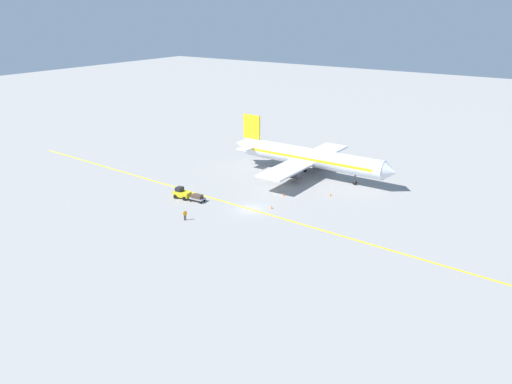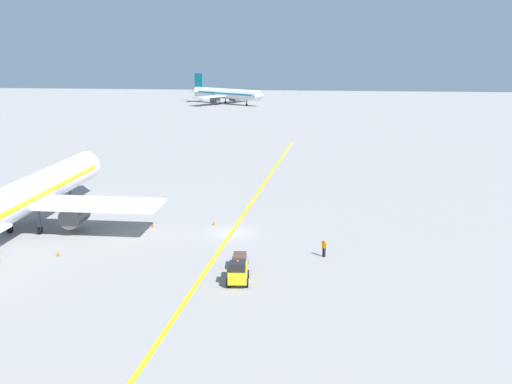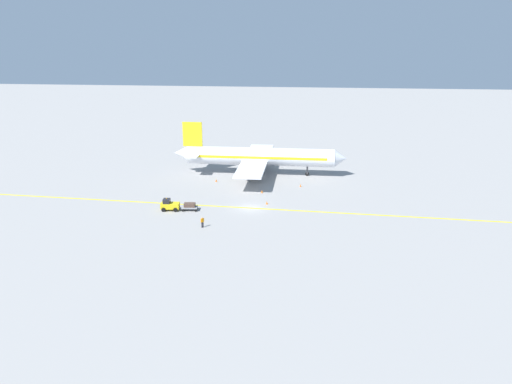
{
  "view_description": "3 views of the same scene",
  "coord_description": "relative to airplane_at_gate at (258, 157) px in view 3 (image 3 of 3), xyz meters",
  "views": [
    {
      "loc": [
        62.45,
        43.84,
        31.35
      ],
      "look_at": [
        2.02,
        2.39,
        4.19
      ],
      "focal_mm": 35.0,
      "sensor_mm": 36.0,
      "label": 1
    },
    {
      "loc": [
        9.09,
        -57.96,
        18.77
      ],
      "look_at": [
        2.11,
        3.9,
        3.47
      ],
      "focal_mm": 42.0,
      "sensor_mm": 36.0,
      "label": 2
    },
    {
      "loc": [
        77.65,
        9.76,
        27.59
      ],
      "look_at": [
        5.07,
        1.57,
        4.46
      ],
      "focal_mm": 35.0,
      "sensor_mm": 36.0,
      "label": 3
    }
  ],
  "objects": [
    {
      "name": "ground_plane",
      "position": [
        21.01,
        0.9,
        -3.71
      ],
      "size": [
        400.0,
        400.0,
        0.0
      ],
      "primitive_type": "plane",
      "color": "gray"
    },
    {
      "name": "apron_yellow_centreline",
      "position": [
        21.01,
        0.9,
        -3.71
      ],
      "size": [
        6.52,
        119.86,
        0.01
      ],
      "primitive_type": "cube",
      "rotation": [
        0.0,
        0.0,
        -0.05
      ],
      "color": "yellow",
      "rests_on": "ground"
    },
    {
      "name": "airplane_at_gate",
      "position": [
        0.0,
        0.0,
        0.0
      ],
      "size": [
        28.01,
        35.41,
        10.6
      ],
      "color": "silver",
      "rests_on": "ground"
    },
    {
      "name": "baggage_tug_white",
      "position": [
        23.55,
        -12.08,
        -2.81
      ],
      "size": [
        1.99,
        3.13,
        2.11
      ],
      "color": "gold",
      "rests_on": "ground"
    },
    {
      "name": "baggage_cart_trailing",
      "position": [
        23.24,
        -8.8,
        -2.95
      ],
      "size": [
        1.64,
        2.72,
        1.24
      ],
      "color": "gray",
      "rests_on": "ground"
    },
    {
      "name": "ground_crew_worker",
      "position": [
        30.48,
        -5.09,
        -2.8
      ],
      "size": [
        0.44,
        0.44,
        1.68
      ],
      "color": "#23232D",
      "rests_on": "ground"
    },
    {
      "name": "traffic_cone_near_nose",
      "position": [
        6.31,
        -7.64,
        -3.43
      ],
      "size": [
        0.32,
        0.32,
        0.55
      ],
      "primitive_type": "cone",
      "color": "orange",
      "rests_on": "ground"
    },
    {
      "name": "traffic_cone_mid_apron",
      "position": [
        18.74,
        3.5,
        -3.43
      ],
      "size": [
        0.32,
        0.32,
        0.55
      ],
      "primitive_type": "cone",
      "color": "orange",
      "rests_on": "ground"
    },
    {
      "name": "traffic_cone_by_wingtip",
      "position": [
        7.86,
        8.91,
        -3.43
      ],
      "size": [
        0.32,
        0.32,
        0.55
      ],
      "primitive_type": "cone",
      "color": "orange",
      "rests_on": "ground"
    },
    {
      "name": "traffic_cone_far_edge",
      "position": [
        12.46,
        2.03,
        -3.43
      ],
      "size": [
        0.32,
        0.32,
        0.55
      ],
      "primitive_type": "cone",
      "color": "orange",
      "rests_on": "ground"
    }
  ]
}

